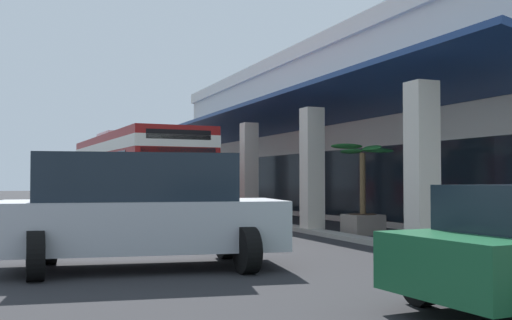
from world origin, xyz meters
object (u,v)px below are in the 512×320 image
at_px(potted_palm, 363,213).
at_px(pedestrian, 136,206).
at_px(transit_bus, 134,171).
at_px(parked_suv_silver, 141,209).

bearing_deg(potted_palm, pedestrian, -82.08).
height_order(transit_bus, parked_suv_silver, transit_bus).
relative_size(parked_suv_silver, pedestrian, 3.06).
relative_size(transit_bus, pedestrian, 6.90).
bearing_deg(parked_suv_silver, potted_palm, 121.43).
bearing_deg(parked_suv_silver, transit_bus, 170.53).
xyz_separation_m(parked_suv_silver, potted_palm, (-4.29, 7.02, -0.43)).
height_order(transit_bus, pedestrian, transit_bus).
distance_m(parked_suv_silver, potted_palm, 8.24).
xyz_separation_m(transit_bus, pedestrian, (8.70, -1.49, -0.93)).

